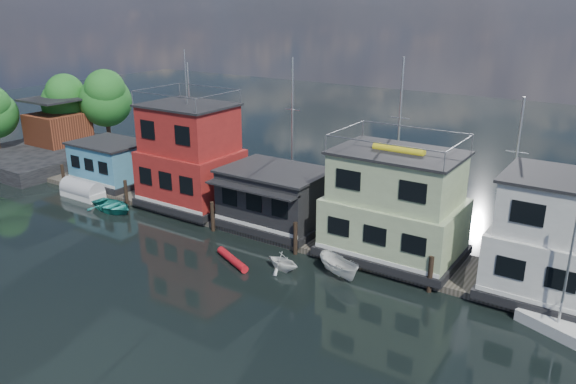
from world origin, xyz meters
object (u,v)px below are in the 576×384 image
Objects in this scene: houseboat_blue at (111,163)px; dinghy_teal at (113,206)px; houseboat_red at (190,158)px; dinghy_white at (283,261)px; day_sailer at (558,326)px; houseboat_green at (395,207)px; houseboat_dark at (275,197)px; motorboat at (339,267)px; red_kayak at (232,259)px; tarp_runabout at (82,190)px; houseboat_white at (573,244)px.

dinghy_teal is at bearing -40.28° from houseboat_blue.
houseboat_red is 7.22m from dinghy_teal.
dinghy_white is at bearing -23.06° from houseboat_red.
dinghy_teal is 0.65× the size of day_sailer.
houseboat_green reaches higher than day_sailer.
houseboat_green is at bearing 0.12° from houseboat_dark.
red_kayak is at bearing 131.62° from motorboat.
dinghy_white is at bearing -4.67° from tarp_runabout.
houseboat_white reaches higher than day_sailer.
dinghy_white is at bearing -160.85° from houseboat_white.
houseboat_red is 27.01m from houseboat_white.
tarp_runabout is at bearing 112.15° from motorboat.
tarp_runabout is at bearing -169.12° from houseboat_dark.
houseboat_white reaches higher than houseboat_blue.
houseboat_dark is at bearing 123.04° from red_kayak.
houseboat_dark is at bearing -0.06° from houseboat_blue.
dinghy_teal is 1.79× the size of dinghy_white.
motorboat is at bearing -64.67° from dinghy_white.
houseboat_dark reaches higher than motorboat.
dinghy_white is 3.34m from red_kayak.
red_kayak is 18.45m from tarp_runabout.
dinghy_white is at bearing -151.40° from day_sailer.
motorboat is 11.89m from day_sailer.
houseboat_green is 11.23m from day_sailer.
houseboat_dark is 8.59m from motorboat.
dinghy_teal is at bearing -172.62° from houseboat_white.
red_kayak is at bearing -81.19° from houseboat_dark.
dinghy_teal is at bearing -162.14° from houseboat_dark.
houseboat_green is 5.21m from motorboat.
houseboat_green is at bearing -176.30° from day_sailer.
dinghy_white is 0.68× the size of red_kayak.
houseboat_blue is 0.76× the size of houseboat_green.
day_sailer is (0.25, -3.32, -3.15)m from houseboat_white.
houseboat_green is 10.00m from houseboat_white.
houseboat_dark is 0.88× the size of houseboat_green.
houseboat_red is at bearing -180.00° from houseboat_green.
houseboat_blue is at bearing -180.00° from houseboat_white.
day_sailer is (15.12, 1.84, -0.21)m from dinghy_white.
tarp_runabout reaches higher than motorboat.
houseboat_red is at bearing 179.86° from houseboat_dark.
tarp_runabout is (-18.24, 2.75, 0.37)m from red_kayak.
houseboat_red reaches higher than houseboat_green.
houseboat_dark is at bearing -168.08° from day_sailer.
motorboat is at bearing -1.37° from tarp_runabout.
houseboat_blue reaches higher than dinghy_white.
houseboat_dark is 1.19× the size of day_sailer.
red_kayak is (0.94, -6.08, -2.17)m from houseboat_dark.
houseboat_red is 13.64m from dinghy_white.
motorboat is at bearing -155.01° from day_sailer.
houseboat_green reaches higher than houseboat_dark.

